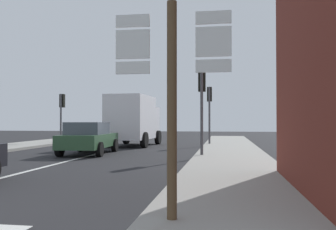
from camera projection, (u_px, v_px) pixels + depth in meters
ground_plane at (85, 157)px, 15.46m from camera, size 80.00×80.00×0.00m
sidewalk_right at (233, 163)px, 12.54m from camera, size 3.00×44.00×0.14m
lane_centre_stripe at (38, 169)px, 11.51m from camera, size 0.16×12.00×0.01m
sedan_far at (89, 138)px, 16.77m from camera, size 2.17×4.30×1.47m
delivery_truck at (134, 119)px, 22.39m from camera, size 2.69×5.10×3.05m
route_sign_post at (172, 93)px, 5.12m from camera, size 1.66×0.14×3.20m
traffic_light_near_right at (202, 93)px, 15.06m from camera, size 0.30×0.49×3.65m
traffic_light_far_left at (62, 107)px, 24.39m from camera, size 0.30×0.49×3.35m
traffic_light_far_right at (209, 102)px, 22.65m from camera, size 0.30×0.49×3.66m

